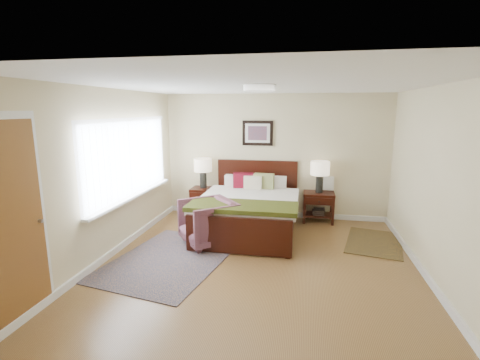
% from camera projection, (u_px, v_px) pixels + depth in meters
% --- Properties ---
extents(floor, '(5.00, 5.00, 0.00)m').
position_uv_depth(floor, '(257.00, 268.00, 4.90)').
color(floor, brown).
rests_on(floor, ground).
extents(back_wall, '(4.50, 0.04, 2.50)m').
position_uv_depth(back_wall, '(275.00, 157.00, 7.06)').
color(back_wall, beige).
rests_on(back_wall, ground).
extents(front_wall, '(4.50, 0.04, 2.50)m').
position_uv_depth(front_wall, '(206.00, 258.00, 2.24)').
color(front_wall, beige).
rests_on(front_wall, ground).
extents(left_wall, '(0.04, 5.00, 2.50)m').
position_uv_depth(left_wall, '(105.00, 175.00, 5.06)').
color(left_wall, beige).
rests_on(left_wall, ground).
extents(right_wall, '(0.04, 5.00, 2.50)m').
position_uv_depth(right_wall, '(441.00, 188.00, 4.24)').
color(right_wall, beige).
rests_on(right_wall, ground).
extents(ceiling, '(4.50, 5.00, 0.02)m').
position_uv_depth(ceiling, '(259.00, 85.00, 4.40)').
color(ceiling, white).
rests_on(ceiling, back_wall).
extents(window, '(0.11, 2.72, 1.32)m').
position_uv_depth(window, '(131.00, 160.00, 5.70)').
color(window, silver).
rests_on(window, left_wall).
extents(door, '(0.06, 1.00, 2.18)m').
position_uv_depth(door, '(9.00, 226.00, 3.40)').
color(door, silver).
rests_on(door, ground).
extents(ceil_fixture, '(0.44, 0.44, 0.08)m').
position_uv_depth(ceil_fixture, '(259.00, 87.00, 4.41)').
color(ceil_fixture, white).
rests_on(ceil_fixture, ceiling).
extents(bed, '(1.76, 2.13, 1.15)m').
position_uv_depth(bed, '(249.00, 203.00, 6.25)').
color(bed, black).
rests_on(bed, ground).
extents(wall_art, '(0.62, 0.05, 0.50)m').
position_uv_depth(wall_art, '(258.00, 133.00, 7.00)').
color(wall_art, black).
rests_on(wall_art, back_wall).
extents(nightstand_left, '(0.49, 0.44, 0.59)m').
position_uv_depth(nightstand_left, '(203.00, 194.00, 7.23)').
color(nightstand_left, black).
rests_on(nightstand_left, ground).
extents(nightstand_right, '(0.60, 0.45, 0.59)m').
position_uv_depth(nightstand_right, '(318.00, 204.00, 6.83)').
color(nightstand_right, black).
rests_on(nightstand_right, ground).
extents(lamp_left, '(0.36, 0.36, 0.61)m').
position_uv_depth(lamp_left, '(203.00, 167.00, 7.14)').
color(lamp_left, black).
rests_on(lamp_left, nightstand_left).
extents(lamp_right, '(0.36, 0.36, 0.61)m').
position_uv_depth(lamp_right, '(320.00, 171.00, 6.72)').
color(lamp_right, black).
rests_on(lamp_right, nightstand_right).
extents(armchair, '(1.13, 1.13, 0.74)m').
position_uv_depth(armchair, '(208.00, 222.00, 5.71)').
color(armchair, brown).
rests_on(armchair, ground).
extents(rug_persian, '(1.87, 2.38, 0.01)m').
position_uv_depth(rug_persian, '(170.00, 259.00, 5.16)').
color(rug_persian, '#0B1A39').
rests_on(rug_persian, ground).
extents(rug_navy, '(1.10, 1.43, 0.01)m').
position_uv_depth(rug_navy, '(374.00, 242.00, 5.82)').
color(rug_navy, black).
rests_on(rug_navy, ground).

